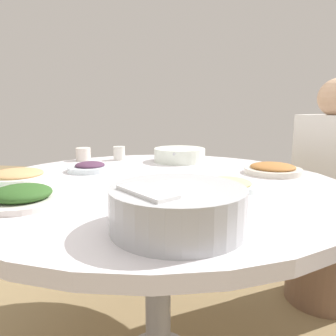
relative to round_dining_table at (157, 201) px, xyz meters
The scene contains 12 objects.
round_dining_table is the anchor object (origin of this frame).
rice_bowl 0.50m from the round_dining_table, 107.51° to the left, with size 0.31×0.31×0.11m.
soup_bowl 0.47m from the round_dining_table, 92.36° to the right, with size 0.26×0.29×0.07m.
dish_greens 0.48m from the round_dining_table, 47.20° to the left, with size 0.24×0.24×0.05m.
dish_noodles 0.28m from the round_dining_table, 165.30° to the left, with size 0.21×0.21×0.04m.
dish_eggplant 0.37m from the round_dining_table, 23.44° to the right, with size 0.19×0.19×0.04m.
dish_tofu_braise 0.51m from the round_dining_table, 152.83° to the right, with size 0.24×0.24×0.04m.
dish_shrimp 0.53m from the round_dining_table, 10.71° to the left, with size 0.24×0.24×0.05m.
tea_cup_near 0.63m from the round_dining_table, 39.91° to the right, with size 0.07×0.07×0.07m, color beige.
tea_cup_far 0.55m from the round_dining_table, 56.34° to the right, with size 0.06×0.06×0.07m, color silver.
stool_for_diner_left 1.10m from the round_dining_table, 142.96° to the right, with size 0.37×0.37×0.43m, color brown.
diner_left 0.99m from the round_dining_table, 142.96° to the right, with size 0.46×0.46×0.76m.
Camera 1 is at (-0.25, 1.15, 1.05)m, focal length 34.40 mm.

